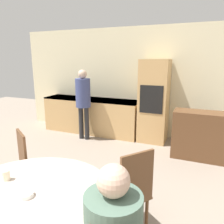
{
  "coord_description": "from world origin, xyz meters",
  "views": [
    {
      "loc": [
        1.15,
        -0.02,
        1.85
      ],
      "look_at": [
        -0.03,
        2.83,
        1.11
      ],
      "focal_mm": 35.0,
      "sensor_mm": 36.0,
      "label": 1
    }
  ],
  "objects_px": {
    "sideboard": "(199,135)",
    "dining_table": "(28,217)",
    "chair_far_left": "(16,168)",
    "bowl_near": "(25,194)",
    "chair_far_right": "(132,190)",
    "cup": "(6,175)",
    "oven_unit": "(154,101)",
    "person_standing": "(83,97)"
  },
  "relations": [
    {
      "from": "sideboard",
      "to": "dining_table",
      "type": "xyz_separation_m",
      "value": [
        -1.28,
        -3.05,
        0.11
      ]
    },
    {
      "from": "chair_far_left",
      "to": "bowl_near",
      "type": "bearing_deg",
      "value": -5.61
    },
    {
      "from": "chair_far_right",
      "to": "cup",
      "type": "distance_m",
      "value": 1.22
    },
    {
      "from": "chair_far_left",
      "to": "cup",
      "type": "relative_size",
      "value": 10.39
    },
    {
      "from": "oven_unit",
      "to": "sideboard",
      "type": "height_order",
      "value": "oven_unit"
    },
    {
      "from": "sideboard",
      "to": "cup",
      "type": "bearing_deg",
      "value": -119.13
    },
    {
      "from": "chair_far_right",
      "to": "person_standing",
      "type": "height_order",
      "value": "person_standing"
    },
    {
      "from": "bowl_near",
      "to": "dining_table",
      "type": "bearing_deg",
      "value": -60.69
    },
    {
      "from": "oven_unit",
      "to": "chair_far_left",
      "type": "distance_m",
      "value": 3.21
    },
    {
      "from": "person_standing",
      "to": "bowl_near",
      "type": "relative_size",
      "value": 12.33
    },
    {
      "from": "sideboard",
      "to": "cup",
      "type": "distance_m",
      "value": 3.36
    },
    {
      "from": "person_standing",
      "to": "oven_unit",
      "type": "bearing_deg",
      "value": 18.74
    },
    {
      "from": "oven_unit",
      "to": "dining_table",
      "type": "distance_m",
      "value": 3.67
    },
    {
      "from": "cup",
      "to": "bowl_near",
      "type": "bearing_deg",
      "value": -20.3
    },
    {
      "from": "chair_far_left",
      "to": "sideboard",
      "type": "bearing_deg",
      "value": 83.33
    },
    {
      "from": "oven_unit",
      "to": "chair_far_right",
      "type": "distance_m",
      "value": 2.96
    },
    {
      "from": "person_standing",
      "to": "chair_far_left",
      "type": "bearing_deg",
      "value": -79.24
    },
    {
      "from": "chair_far_left",
      "to": "person_standing",
      "type": "distance_m",
      "value": 2.58
    },
    {
      "from": "sideboard",
      "to": "chair_far_right",
      "type": "distance_m",
      "value": 2.4
    },
    {
      "from": "dining_table",
      "to": "bowl_near",
      "type": "relative_size",
      "value": 11.14
    },
    {
      "from": "chair_far_right",
      "to": "bowl_near",
      "type": "height_order",
      "value": "chair_far_right"
    },
    {
      "from": "bowl_near",
      "to": "chair_far_left",
      "type": "bearing_deg",
      "value": 140.79
    },
    {
      "from": "oven_unit",
      "to": "dining_table",
      "type": "height_order",
      "value": "oven_unit"
    },
    {
      "from": "cup",
      "to": "bowl_near",
      "type": "xyz_separation_m",
      "value": [
        0.35,
        -0.13,
        -0.03
      ]
    },
    {
      "from": "person_standing",
      "to": "bowl_near",
      "type": "bearing_deg",
      "value": -68.22
    },
    {
      "from": "chair_far_right",
      "to": "bowl_near",
      "type": "xyz_separation_m",
      "value": [
        -0.68,
        -0.73,
        0.23
      ]
    },
    {
      "from": "person_standing",
      "to": "cup",
      "type": "xyz_separation_m",
      "value": [
        0.9,
        -2.99,
        -0.2
      ]
    },
    {
      "from": "dining_table",
      "to": "chair_far_left",
      "type": "height_order",
      "value": "chair_far_left"
    },
    {
      "from": "cup",
      "to": "dining_table",
      "type": "bearing_deg",
      "value": -20.36
    },
    {
      "from": "chair_far_left",
      "to": "bowl_near",
      "type": "distance_m",
      "value": 1.03
    },
    {
      "from": "sideboard",
      "to": "person_standing",
      "type": "relative_size",
      "value": 0.59
    },
    {
      "from": "oven_unit",
      "to": "cup",
      "type": "relative_size",
      "value": 19.4
    },
    {
      "from": "sideboard",
      "to": "dining_table",
      "type": "relative_size",
      "value": 0.65
    },
    {
      "from": "oven_unit",
      "to": "dining_table",
      "type": "bearing_deg",
      "value": -94.34
    },
    {
      "from": "oven_unit",
      "to": "chair_far_left",
      "type": "bearing_deg",
      "value": -109.25
    },
    {
      "from": "chair_far_right",
      "to": "bowl_near",
      "type": "distance_m",
      "value": 1.03
    },
    {
      "from": "dining_table",
      "to": "chair_far_right",
      "type": "height_order",
      "value": "chair_far_right"
    },
    {
      "from": "oven_unit",
      "to": "bowl_near",
      "type": "height_order",
      "value": "oven_unit"
    },
    {
      "from": "sideboard",
      "to": "chair_far_left",
      "type": "bearing_deg",
      "value": -130.26
    },
    {
      "from": "dining_table",
      "to": "chair_far_right",
      "type": "distance_m",
      "value": 1.0
    },
    {
      "from": "chair_far_right",
      "to": "bowl_near",
      "type": "bearing_deg",
      "value": -5.66
    },
    {
      "from": "dining_table",
      "to": "chair_far_left",
      "type": "distance_m",
      "value": 1.0
    }
  ]
}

